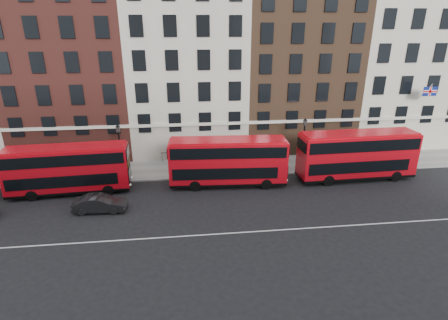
{
  "coord_description": "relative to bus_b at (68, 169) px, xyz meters",
  "views": [
    {
      "loc": [
        -0.57,
        -23.5,
        14.09
      ],
      "look_at": [
        2.73,
        5.0,
        3.0
      ],
      "focal_mm": 28.0,
      "sensor_mm": 36.0,
      "label": 1
    }
  ],
  "objects": [
    {
      "name": "bus_d",
      "position": [
        26.66,
        0.0,
        0.19
      ],
      "size": [
        11.35,
        3.08,
        4.73
      ],
      "rotation": [
        0.0,
        0.0,
        0.03
      ],
      "color": "red",
      "rests_on": "ground"
    },
    {
      "name": "bus_b",
      "position": [
        0.0,
        0.0,
        0.0
      ],
      "size": [
        10.53,
        3.13,
        4.37
      ],
      "rotation": [
        0.0,
        0.0,
        0.06
      ],
      "color": "red",
      "rests_on": "ground"
    },
    {
      "name": "car_front",
      "position": [
        3.33,
        -3.8,
        -1.65
      ],
      "size": [
        4.24,
        1.63,
        1.38
      ],
      "primitive_type": "imported",
      "rotation": [
        0.0,
        0.0,
        1.53
      ],
      "color": "#242427",
      "rests_on": "ground"
    },
    {
      "name": "road_centre_line",
      "position": [
        10.98,
        -8.21,
        -2.34
      ],
      "size": [
        70.0,
        0.12,
        0.01
      ],
      "primitive_type": "cube",
      "color": "white",
      "rests_on": "ground"
    },
    {
      "name": "building_terrace",
      "position": [
        10.67,
        11.67,
        7.9
      ],
      "size": [
        64.0,
        11.95,
        22.0
      ],
      "color": "#BAB0A1",
      "rests_on": "ground"
    },
    {
      "name": "ground",
      "position": [
        10.98,
        -6.21,
        -2.34
      ],
      "size": [
        120.0,
        120.0,
        0.0
      ],
      "primitive_type": "plane",
      "color": "black",
      "rests_on": "ground"
    },
    {
      "name": "pavement",
      "position": [
        10.98,
        4.29,
        -2.27
      ],
      "size": [
        80.0,
        5.0,
        0.15
      ],
      "primitive_type": "cube",
      "color": "gray",
      "rests_on": "ground"
    },
    {
      "name": "bus_c",
      "position": [
        14.17,
        0.0,
        0.08
      ],
      "size": [
        10.9,
        3.25,
        4.52
      ],
      "rotation": [
        0.0,
        0.0,
        -0.06
      ],
      "color": "red",
      "rests_on": "ground"
    },
    {
      "name": "lamp_post_right",
      "position": [
        22.37,
        3.03,
        0.74
      ],
      "size": [
        0.44,
        0.44,
        5.33
      ],
      "color": "black",
      "rests_on": "pavement"
    },
    {
      "name": "traffic_light",
      "position": [
        33.44,
        2.36,
        0.1
      ],
      "size": [
        0.25,
        0.45,
        3.27
      ],
      "color": "black",
      "rests_on": "pavement"
    },
    {
      "name": "lamp_post_left",
      "position": [
        4.15,
        2.77,
        0.74
      ],
      "size": [
        0.44,
        0.44,
        5.33
      ],
      "color": "black",
      "rests_on": "pavement"
    },
    {
      "name": "kerb",
      "position": [
        10.98,
        1.79,
        -2.26
      ],
      "size": [
        80.0,
        0.3,
        0.16
      ],
      "primitive_type": "cube",
      "color": "gray",
      "rests_on": "ground"
    },
    {
      "name": "iron_railings",
      "position": [
        10.98,
        6.49,
        -1.69
      ],
      "size": [
        6.6,
        0.06,
        1.0
      ],
      "primitive_type": null,
      "color": "black",
      "rests_on": "pavement"
    }
  ]
}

